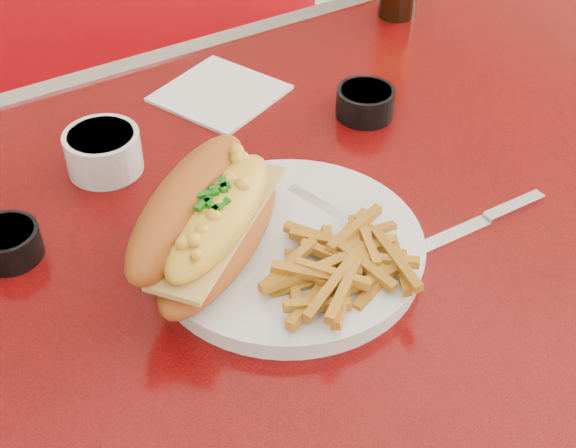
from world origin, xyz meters
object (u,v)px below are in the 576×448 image
sauce_cup_right (365,101)px  knife (479,222)px  mac_hoagie (208,219)px  sauce_cup_left (8,242)px  gravy_ramekin (103,151)px  dinner_plate (288,249)px  booth_bench_far (104,183)px  fork (328,209)px  diner_table (336,340)px

sauce_cup_right → knife: 0.22m
mac_hoagie → sauce_cup_left: bearing=106.4°
gravy_ramekin → knife: bearing=-44.9°
dinner_plate → gravy_ramekin: 0.24m
booth_bench_far → fork: booth_bench_far is taller
fork → knife: bearing=-136.9°
mac_hoagie → knife: 0.27m
diner_table → gravy_ramekin: 0.32m
sauce_cup_left → sauce_cup_right: (0.42, 0.02, 0.00)m
booth_bench_far → dinner_plate: bearing=-94.6°
fork → mac_hoagie: bearing=72.2°
dinner_plate → sauce_cup_left: (-0.22, 0.14, 0.01)m
sauce_cup_right → knife: bearing=-94.7°
diner_table → knife: bearing=-28.4°
mac_hoagie → fork: size_ratio=1.35×
diner_table → sauce_cup_left: size_ratio=16.01×
mac_hoagie → sauce_cup_left: size_ratio=2.91×
diner_table → dinner_plate: 0.18m
sauce_cup_left → knife: bearing=-25.9°
gravy_ramekin → knife: (0.28, -0.27, -0.02)m
fork → sauce_cup_left: sauce_cup_left is taller
diner_table → knife: size_ratio=6.32×
diner_table → mac_hoagie: bearing=170.9°
booth_bench_far → sauce_cup_left: size_ratio=15.62×
booth_bench_far → knife: booth_bench_far is taller
booth_bench_far → fork: 0.94m
mac_hoagie → sauce_cup_left: mac_hoagie is taller
diner_table → booth_bench_far: booth_bench_far is taller
diner_table → gravy_ramekin: bearing=126.8°
booth_bench_far → fork: bearing=-90.6°
fork → dinner_plate: bearing=94.1°
diner_table → sauce_cup_right: (0.13, 0.15, 0.18)m
sauce_cup_left → mac_hoagie: bearing=-35.9°
mac_hoagie → sauce_cup_left: 0.19m
diner_table → mac_hoagie: mac_hoagie is taller
booth_bench_far → sauce_cup_right: size_ratio=17.71×
sauce_cup_left → knife: (0.40, -0.19, -0.01)m
fork → gravy_ramekin: gravy_ramekin is taller
gravy_ramekin → sauce_cup_left: bearing=-147.7°
diner_table → fork: bearing=119.3°
fork → sauce_cup_right: 0.20m
dinner_plate → diner_table: bearing=4.1°
fork → sauce_cup_right: bearing=-61.2°
sauce_cup_right → diner_table: bearing=-131.5°
diner_table → dinner_plate: size_ratio=4.16×
sauce_cup_right → sauce_cup_left: bearing=-177.2°
booth_bench_far → sauce_cup_right: booth_bench_far is taller
booth_bench_far → gravy_ramekin: bearing=-104.8°
diner_table → sauce_cup_left: sauce_cup_left is taller
booth_bench_far → fork: (-0.01, -0.80, 0.50)m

